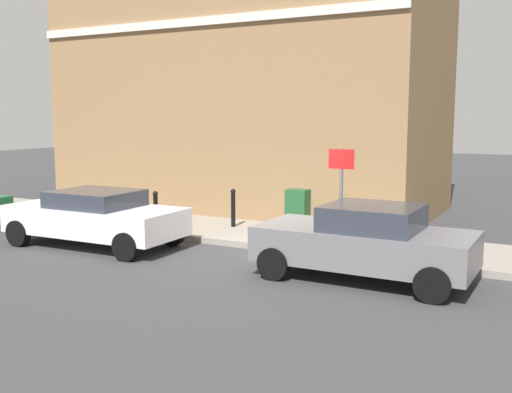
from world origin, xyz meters
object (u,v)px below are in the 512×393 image
car_grey (365,241)px  utility_cabinet (298,214)px  bollard_far_kerb (156,209)px  car_white (95,217)px  street_sign (341,183)px  bollard_near_cabinet (233,207)px

car_grey → utility_cabinet: size_ratio=3.59×
car_grey → bollard_far_kerb: (1.49, 6.23, -0.05)m
car_grey → car_white: (-0.24, 6.72, -0.03)m
car_white → street_sign: size_ratio=1.94×
car_white → bollard_far_kerb: 1.79m
utility_cabinet → bollard_near_cabinet: 1.97m
car_white → utility_cabinet: car_white is taller
bollard_near_cabinet → bollard_far_kerb: same height
utility_cabinet → bollard_near_cabinet: (0.10, 1.97, 0.02)m
bollard_near_cabinet → car_grey: bearing=-121.5°
car_white → bollard_near_cabinet: bearing=-125.2°
car_grey → bollard_far_kerb: car_grey is taller
car_grey → bollard_far_kerb: size_ratio=3.97×
bollard_near_cabinet → car_white: bearing=146.5°
car_grey → street_sign: bearing=-55.1°
car_grey → bollard_near_cabinet: 5.47m
bollard_near_cabinet → street_sign: street_sign is taller
utility_cabinet → street_sign: 2.19m
bollard_far_kerb → street_sign: size_ratio=0.45×
car_white → bollard_near_cabinet: (3.09, -2.05, -0.02)m
bollard_near_cabinet → bollard_far_kerb: 2.08m
street_sign → utility_cabinet: bearing=54.1°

